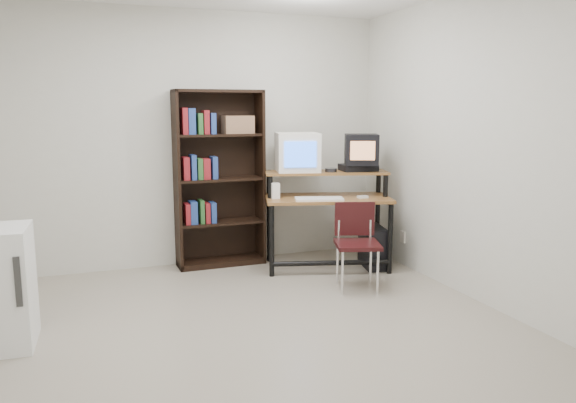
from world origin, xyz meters
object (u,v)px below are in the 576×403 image
object	(u,v)px
crt_monitor	(297,153)
school_chair	(356,237)
crt_tv	(361,149)
computer_desk	(327,201)
bookshelf	(219,177)
pc_tower	(373,247)

from	to	relation	value
crt_monitor	school_chair	size ratio (longest dim) A/B	0.66
crt_tv	school_chair	world-z (taller)	crt_tv
computer_desk	bookshelf	size ratio (longest dim) A/B	0.76
pc_tower	school_chair	world-z (taller)	school_chair
crt_monitor	school_chair	world-z (taller)	crt_monitor
crt_monitor	bookshelf	bearing A→B (deg)	173.36
crt_tv	bookshelf	bearing A→B (deg)	-177.03
bookshelf	school_chair	bearing A→B (deg)	-50.85
school_chair	crt_tv	bearing A→B (deg)	77.44
crt_tv	bookshelf	world-z (taller)	bookshelf
pc_tower	school_chair	bearing A→B (deg)	-118.37
crt_monitor	school_chair	xyz separation A→B (m)	(0.22, -0.91, -0.70)
school_chair	bookshelf	world-z (taller)	bookshelf
pc_tower	school_chair	distance (m)	0.76
crt_tv	pc_tower	xyz separation A→B (m)	(0.08, -0.14, -1.00)
computer_desk	school_chair	world-z (taller)	computer_desk
bookshelf	crt_monitor	bearing A→B (deg)	-20.30
school_chair	crt_monitor	bearing A→B (deg)	121.07
pc_tower	crt_monitor	bearing A→B (deg)	164.65
crt_monitor	bookshelf	size ratio (longest dim) A/B	0.28
computer_desk	school_chair	xyz separation A→B (m)	(-0.02, -0.69, -0.22)
computer_desk	bookshelf	bearing A→B (deg)	170.04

